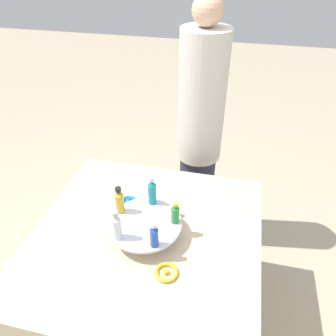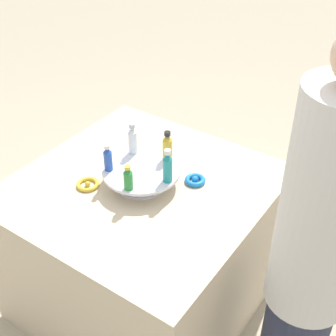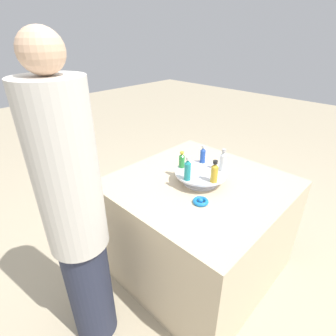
# 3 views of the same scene
# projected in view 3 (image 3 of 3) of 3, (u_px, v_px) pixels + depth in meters

# --- Properties ---
(ground_plane) EXTENTS (12.00, 12.00, 0.00)m
(ground_plane) POSITION_uv_depth(u_px,v_px,m) (195.00, 264.00, 1.99)
(ground_plane) COLOR tan
(party_table) EXTENTS (1.01, 1.01, 0.72)m
(party_table) POSITION_uv_depth(u_px,v_px,m) (197.00, 227.00, 1.82)
(party_table) COLOR beige
(party_table) RESTS_ON ground_plane
(display_stand) EXTENTS (0.32, 0.32, 0.08)m
(display_stand) POSITION_uv_depth(u_px,v_px,m) (201.00, 176.00, 1.63)
(display_stand) COLOR silver
(display_stand) RESTS_ON party_table
(bottle_clear) EXTENTS (0.04, 0.04, 0.14)m
(bottle_clear) POSITION_uv_depth(u_px,v_px,m) (223.00, 161.00, 1.60)
(bottle_clear) COLOR silver
(bottle_clear) RESTS_ON display_stand
(bottle_blue) EXTENTS (0.04, 0.04, 0.12)m
(bottle_blue) POSITION_uv_depth(u_px,v_px,m) (203.00, 155.00, 1.71)
(bottle_blue) COLOR #234CAD
(bottle_blue) RESTS_ON display_stand
(bottle_green) EXTENTS (0.04, 0.04, 0.11)m
(bottle_green) POSITION_uv_depth(u_px,v_px,m) (182.00, 160.00, 1.65)
(bottle_green) COLOR #288438
(bottle_green) RESTS_ON display_stand
(bottle_teal) EXTENTS (0.04, 0.04, 0.15)m
(bottle_teal) POSITION_uv_depth(u_px,v_px,m) (187.00, 169.00, 1.50)
(bottle_teal) COLOR teal
(bottle_teal) RESTS_ON display_stand
(bottle_gold) EXTENTS (0.04, 0.04, 0.13)m
(bottle_gold) POSITION_uv_depth(u_px,v_px,m) (214.00, 172.00, 1.48)
(bottle_gold) COLOR gold
(bottle_gold) RESTS_ON display_stand
(ribbon_bow_blue) EXTENTS (0.09, 0.09, 0.03)m
(ribbon_bow_blue) POSITION_uv_depth(u_px,v_px,m) (201.00, 201.00, 1.45)
(ribbon_bow_blue) COLOR blue
(ribbon_bow_blue) RESTS_ON party_table
(ribbon_bow_gold) EXTENTS (0.10, 0.10, 0.02)m
(ribbon_bow_gold) POSITION_uv_depth(u_px,v_px,m) (200.00, 165.00, 1.85)
(ribbon_bow_gold) COLOR gold
(ribbon_bow_gold) RESTS_ON party_table
(person_figure) EXTENTS (0.27, 0.27, 1.59)m
(person_figure) POSITION_uv_depth(u_px,v_px,m) (76.00, 219.00, 1.20)
(person_figure) COLOR #282D42
(person_figure) RESTS_ON ground_plane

